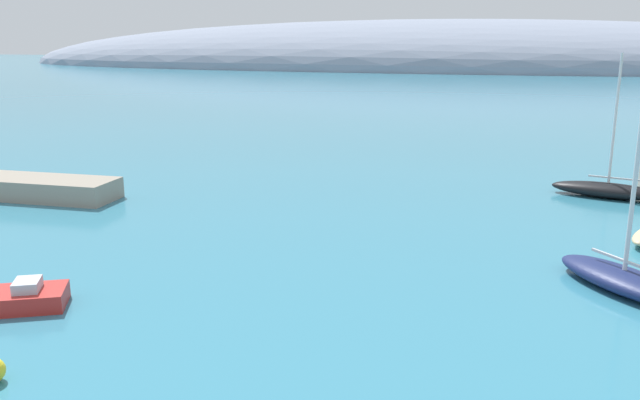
% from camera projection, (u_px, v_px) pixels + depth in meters
% --- Properties ---
extents(distant_ridge, '(297.71, 82.10, 29.87)m').
position_uv_depth(distant_ridge, '(441.00, 67.00, 213.75)').
color(distant_ridge, gray).
rests_on(distant_ridge, ground).
extents(sailboat_navy_near_shore, '(5.78, 6.28, 7.36)m').
position_uv_depth(sailboat_navy_near_shore, '(624.00, 279.00, 26.58)').
color(sailboat_navy_near_shore, navy).
rests_on(sailboat_navy_near_shore, water).
extents(sailboat_black_mid_mooring, '(7.05, 3.48, 8.93)m').
position_uv_depth(sailboat_black_mid_mooring, '(608.00, 189.00, 41.89)').
color(sailboat_black_mid_mooring, black).
rests_on(sailboat_black_mid_mooring, water).
extents(motorboat_red_alongside_breakwater, '(4.32, 3.41, 1.09)m').
position_uv_depth(motorboat_red_alongside_breakwater, '(13.00, 299.00, 24.87)').
color(motorboat_red_alongside_breakwater, red).
rests_on(motorboat_red_alongside_breakwater, water).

